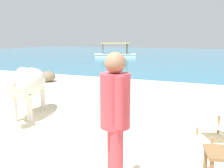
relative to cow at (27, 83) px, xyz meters
name	(u,v)px	position (x,y,z in m)	size (l,w,h in m)	color
sand_beach	(69,148)	(1.74, -1.07, -0.78)	(18.00, 14.00, 0.04)	beige
water_surface	(199,57)	(1.74, 20.93, -0.80)	(60.00, 36.00, 0.03)	teal
cow	(27,83)	(0.00, 0.00, 0.00)	(1.12, 2.04, 1.15)	beige
person_standing	(115,116)	(2.97, -2.02, 0.19)	(0.32, 0.44, 1.62)	#CC3D47
shore_rock_medium	(48,76)	(-2.50, 3.99, -0.54)	(0.70, 0.60, 0.43)	#756651
boat_white	(115,54)	(-5.09, 17.08, -0.51)	(3.80, 2.69, 1.29)	white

